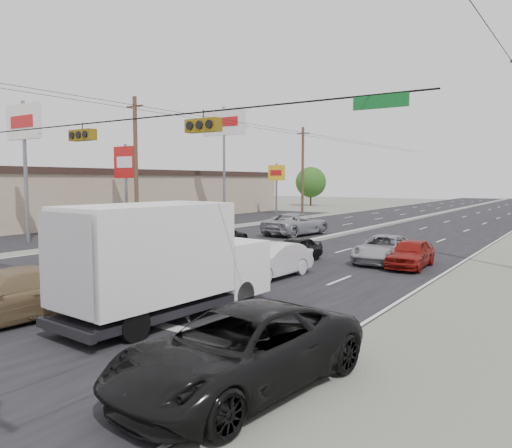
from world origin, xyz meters
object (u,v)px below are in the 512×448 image
object	(u,v)px
pole_sign_mid	(126,167)
queue_car_a	(295,250)
utility_pole_left_b	(136,165)
tree_left_far	(311,182)
pole_sign_far	(277,177)
oncoming_near	(219,236)
queue_car_b	(271,261)
pole_sign_near	(24,133)
queue_car_e	(410,254)
pole_sign_billboard	(224,129)
black_suv	(240,350)
utility_pole_left_c	(303,171)
red_sedan	(156,269)
box_truck	(165,260)
oncoming_far	(297,224)
tan_sedan	(5,297)
queue_car_c	(384,249)

from	to	relation	value
pole_sign_mid	queue_car_a	world-z (taller)	pole_sign_mid
utility_pole_left_b	tree_left_far	size ratio (longest dim) A/B	1.63
pole_sign_far	oncoming_near	distance (m)	30.08
queue_car_b	oncoming_near	world-z (taller)	queue_car_b
pole_sign_near	queue_car_a	size ratio (longest dim) A/B	2.52
pole_sign_near	queue_car_e	distance (m)	24.52
tree_left_far	pole_sign_near	bearing A→B (deg)	-82.33
pole_sign_far	queue_car_e	distance (m)	36.81
pole_sign_billboard	tree_left_far	xyz separation A→B (m)	(-7.50, 32.00, -5.15)
black_suv	utility_pole_left_c	bearing A→B (deg)	124.28
queue_car_a	black_suv	bearing A→B (deg)	-60.18
pole_sign_billboard	pole_sign_far	size ratio (longest dim) A/B	1.83
pole_sign_near	tree_left_far	distance (m)	52.57
pole_sign_far	oncoming_near	size ratio (longest dim) A/B	1.26
red_sedan	queue_car_e	size ratio (longest dim) A/B	1.03
box_truck	oncoming_far	size ratio (longest dim) A/B	1.17
red_sedan	oncoming_far	distance (m)	18.90
red_sedan	oncoming_near	distance (m)	10.86
utility_pole_left_b	queue_car_a	world-z (taller)	utility_pole_left_b
oncoming_far	queue_car_a	bearing A→B (deg)	126.00
box_truck	queue_car_b	distance (m)	6.88
tree_left_far	queue_car_e	bearing A→B (deg)	-57.49
tree_left_far	pole_sign_mid	bearing A→B (deg)	-83.21
utility_pole_left_b	pole_sign_billboard	bearing A→B (deg)	98.75
pole_sign_near	tan_sedan	bearing A→B (deg)	-33.03
oncoming_far	tan_sedan	bearing A→B (deg)	107.23
pole_sign_billboard	oncoming_near	bearing A→B (deg)	-53.29
oncoming_near	tan_sedan	bearing A→B (deg)	100.57
black_suv	queue_car_c	distance (m)	16.25
tan_sedan	pole_sign_mid	bearing A→B (deg)	137.69
utility_pole_left_c	box_truck	xyz separation A→B (m)	(17.40, -39.86, -3.39)
queue_car_c	queue_car_e	xyz separation A→B (m)	(1.54, -0.77, 0.01)
box_truck	oncoming_far	bearing A→B (deg)	113.79
utility_pole_left_b	pole_sign_near	xyz separation A→B (m)	(-2.50, -7.00, 1.91)
tan_sedan	queue_car_a	world-z (taller)	tan_sedan
red_sedan	queue_car_a	distance (m)	7.99
utility_pole_left_b	red_sedan	world-z (taller)	utility_pole_left_b
utility_pole_left_c	tree_left_far	distance (m)	22.19
pole_sign_near	oncoming_far	distance (m)	19.27
utility_pole_left_b	queue_car_c	xyz separation A→B (m)	(19.20, -1.67, -4.45)
queue_car_a	oncoming_far	xyz separation A→B (m)	(-5.86, 10.59, 0.20)
tan_sedan	oncoming_near	distance (m)	16.45
tree_left_far	black_suv	distance (m)	70.24
utility_pole_left_b	oncoming_far	bearing A→B (deg)	34.46
utility_pole_left_b	oncoming_near	bearing A→B (deg)	-12.36
tree_left_far	queue_car_e	distance (m)	56.34
black_suv	queue_car_a	distance (m)	15.20
utility_pole_left_c	tan_sedan	bearing A→B (deg)	-71.84
pole_sign_mid	box_truck	distance (m)	28.46
oncoming_near	oncoming_far	xyz separation A→B (m)	(0.44, 8.63, 0.12)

